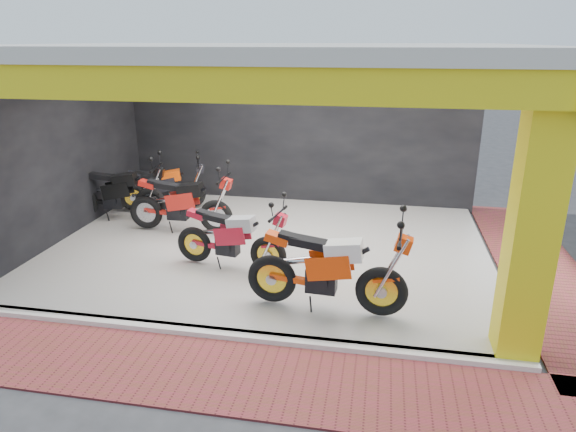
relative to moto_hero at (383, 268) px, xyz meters
name	(u,v)px	position (x,y,z in m)	size (l,w,h in m)	color
ground	(240,301)	(-2.10, 0.25, -0.84)	(80.00, 80.00, 0.00)	#2D2D30
showroom_floor	(269,248)	(-2.10, 2.25, -0.79)	(8.00, 6.00, 0.10)	white
showroom_ceiling	(266,51)	(-2.10, 2.25, 2.76)	(8.40, 6.40, 0.20)	beige
back_wall	(297,131)	(-2.10, 5.35, 0.91)	(8.20, 0.20, 3.50)	black
left_wall	(59,151)	(-6.20, 2.25, 0.91)	(0.20, 6.20, 3.50)	black
corner_column	(533,225)	(1.65, -0.50, 0.91)	(0.50, 0.50, 3.50)	yellow
header_beam_front	(208,84)	(-2.10, -0.75, 2.46)	(8.40, 0.30, 0.40)	yellow
header_beam_right	(519,72)	(1.90, 2.25, 2.46)	(0.30, 6.40, 0.40)	yellow
floor_kerb	(220,334)	(-2.10, -0.77, -0.79)	(8.00, 0.20, 0.10)	white
paver_front	(200,371)	(-2.10, -1.55, -0.83)	(9.00, 1.40, 0.03)	maroon
paver_right	(541,270)	(2.70, 2.25, -0.83)	(1.40, 7.00, 0.03)	maroon
moto_hero	(383,268)	(0.00, 0.00, 0.00)	(2.43, 0.90, 1.48)	#F2410A
moto_row_a	(268,237)	(-1.84, 1.07, -0.10)	(2.11, 0.78, 1.29)	red
moto_row_b	(215,201)	(-3.26, 2.68, -0.05)	(2.27, 0.84, 1.39)	red
moto_row_c	(192,182)	(-4.31, 4.18, -0.13)	(2.02, 0.75, 1.23)	black
moto_row_d	(149,189)	(-4.90, 3.24, -0.05)	(2.28, 0.84, 1.39)	black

